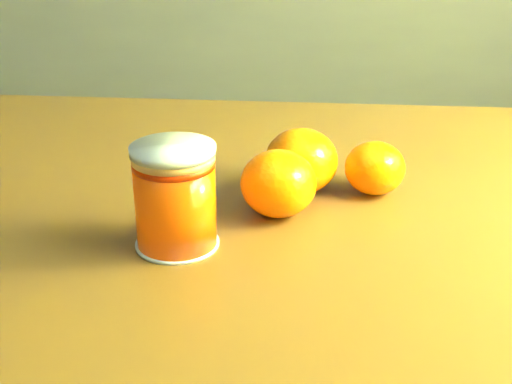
{
  "coord_description": "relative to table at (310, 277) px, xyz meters",
  "views": [
    {
      "loc": [
        0.72,
        -0.31,
        0.97
      ],
      "look_at": [
        0.73,
        0.23,
        0.72
      ],
      "focal_mm": 50.0,
      "sensor_mm": 36.0,
      "label": 1
    }
  ],
  "objects": [
    {
      "name": "orange_extra",
      "position": [
        -0.04,
        -0.03,
        0.12
      ],
      "size": [
        0.07,
        0.07,
        0.06
      ],
      "primitive_type": "ellipsoid",
      "rotation": [
        0.0,
        0.0,
        -0.07
      ],
      "color": "orange",
      "rests_on": "table"
    },
    {
      "name": "juice_glass",
      "position": [
        -0.12,
        -0.09,
        0.13
      ],
      "size": [
        0.07,
        0.07,
        0.09
      ],
      "rotation": [
        0.0,
        0.0,
        0.21
      ],
      "color": "#DD4604",
      "rests_on": "table"
    },
    {
      "name": "table",
      "position": [
        0.0,
        0.0,
        0.0
      ],
      "size": [
        0.97,
        0.73,
        0.68
      ],
      "rotation": [
        0.0,
        0.0,
        -0.11
      ],
      "color": "brown",
      "rests_on": "ground"
    },
    {
      "name": "orange_back",
      "position": [
        0.06,
        0.02,
        0.11
      ],
      "size": [
        0.06,
        0.06,
        0.05
      ],
      "primitive_type": "ellipsoid",
      "rotation": [
        0.0,
        0.0,
        0.07
      ],
      "color": "orange",
      "rests_on": "table"
    },
    {
      "name": "orange_front",
      "position": [
        -0.01,
        0.02,
        0.12
      ],
      "size": [
        0.09,
        0.09,
        0.06
      ],
      "primitive_type": "ellipsoid",
      "rotation": [
        0.0,
        0.0,
        0.39
      ],
      "color": "orange",
      "rests_on": "table"
    }
  ]
}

